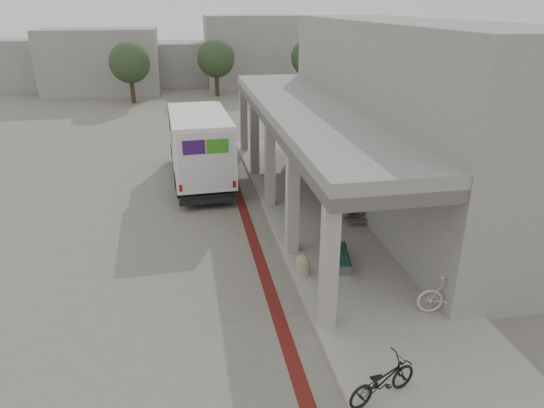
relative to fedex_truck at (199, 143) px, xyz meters
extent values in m
plane|color=#656257|center=(0.48, -8.27, -1.73)|extent=(120.00, 120.00, 0.00)
cube|color=#591611|center=(1.48, -6.27, -1.72)|extent=(0.35, 40.00, 0.01)
cube|color=gray|center=(4.48, -8.27, -1.67)|extent=(4.40, 28.00, 0.12)
cube|color=gray|center=(7.83, -3.77, 1.77)|extent=(4.30, 17.00, 7.00)
cube|color=#54514F|center=(4.08, -3.77, 1.77)|extent=(3.40, 16.90, 0.35)
cube|color=gray|center=(4.08, -3.77, 2.12)|extent=(3.40, 16.90, 0.35)
cube|color=gray|center=(-7.52, 25.73, 1.02)|extent=(10.00, 6.00, 5.50)
cube|color=gray|center=(-0.52, 29.73, 0.27)|extent=(8.00, 6.00, 4.00)
cube|color=gray|center=(6.48, 27.73, 1.52)|extent=(9.00, 6.00, 6.50)
cube|color=gray|center=(-13.52, 28.73, 0.52)|extent=(7.00, 5.00, 4.50)
cylinder|color=#38281C|center=(-4.52, 19.73, -0.53)|extent=(0.36, 0.36, 2.40)
sphere|color=#293A21|center=(-4.52, 19.73, 1.47)|extent=(3.20, 3.20, 3.20)
cylinder|color=#38281C|center=(2.48, 21.73, -0.53)|extent=(0.36, 0.36, 2.40)
sphere|color=#293A21|center=(2.48, 21.73, 1.47)|extent=(3.20, 3.20, 3.20)
cylinder|color=#38281C|center=(10.48, 20.73, -0.53)|extent=(0.36, 0.36, 2.40)
sphere|color=#293A21|center=(10.48, 20.73, 1.47)|extent=(3.20, 3.20, 3.20)
cube|color=black|center=(0.00, -0.04, -1.33)|extent=(2.38, 7.07, 0.30)
cube|color=white|center=(0.04, -0.93, 0.22)|extent=(2.61, 5.28, 2.59)
cube|color=white|center=(-0.10, 2.51, 0.07)|extent=(2.47, 1.99, 2.30)
cube|color=white|center=(-0.15, 3.55, -0.78)|extent=(2.22, 0.69, 0.80)
cube|color=black|center=(-0.14, 3.31, 0.62)|extent=(2.21, 0.58, 1.05)
cube|color=black|center=(0.15, -3.62, -1.38)|extent=(2.30, 0.34, 0.18)
cube|color=#391358|center=(-1.19, -0.28, 0.67)|extent=(0.08, 1.40, 0.75)
cube|color=#3A8D1E|center=(-1.13, -1.78, 0.67)|extent=(0.08, 1.40, 0.75)
cube|color=#391358|center=(-0.30, -3.57, 0.82)|extent=(0.85, 0.07, 0.55)
cube|color=#3A8D1E|center=(0.60, -3.54, 0.82)|extent=(0.85, 0.07, 0.55)
cylinder|color=black|center=(-1.15, 2.51, -1.28)|extent=(0.32, 0.91, 0.90)
cylinder|color=black|center=(0.94, 2.60, -1.28)|extent=(0.32, 0.91, 0.90)
cylinder|color=black|center=(-0.96, -2.07, -1.28)|extent=(0.32, 0.91, 0.90)
cylinder|color=black|center=(1.13, -1.99, -1.28)|extent=(0.32, 0.91, 0.90)
cube|color=slate|center=(3.79, -9.61, -1.44)|extent=(0.34, 0.13, 0.34)
cube|color=slate|center=(4.05, -8.31, -1.44)|extent=(0.34, 0.13, 0.34)
cube|color=#13392B|center=(3.80, -8.93, -1.25)|extent=(0.40, 1.58, 0.04)
cube|color=#13392B|center=(3.92, -8.96, -1.25)|extent=(0.40, 1.58, 0.04)
cube|color=#13392B|center=(4.04, -8.98, -1.25)|extent=(0.40, 1.58, 0.04)
cylinder|color=gray|center=(2.58, -9.30, -1.40)|extent=(0.42, 0.42, 0.42)
sphere|color=gray|center=(2.58, -9.30, -1.19)|extent=(0.42, 0.42, 0.42)
cylinder|color=gray|center=(2.58, -7.62, -1.42)|extent=(0.37, 0.37, 0.37)
sphere|color=gray|center=(2.58, -7.62, -1.24)|extent=(0.37, 0.37, 0.37)
cube|color=gray|center=(4.88, -5.52, -1.04)|extent=(0.61, 0.75, 1.14)
imported|color=black|center=(2.98, -14.37, -1.17)|extent=(1.78, 1.12, 0.88)
imported|color=beige|center=(5.88, -11.91, -1.07)|extent=(1.87, 0.83, 1.08)
camera|label=1|loc=(-0.60, -21.47, 5.85)|focal=32.00mm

